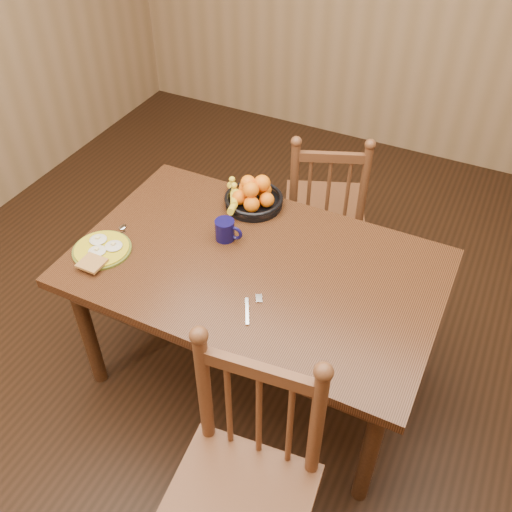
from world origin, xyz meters
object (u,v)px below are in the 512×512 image
at_px(breakfast_plate, 101,250).
at_px(coffee_mug, 226,230).
at_px(dining_table, 256,278).
at_px(fruit_bowl, 252,196).
at_px(chair_far, 325,206).
at_px(chair_near, 242,489).

bearing_deg(breakfast_plate, coffee_mug, 35.60).
bearing_deg(dining_table, fruit_bowl, 118.58).
xyz_separation_m(dining_table, chair_far, (0.01, 0.88, -0.19)).
bearing_deg(fruit_bowl, chair_near, -65.07).
height_order(chair_far, fruit_bowl, chair_far).
bearing_deg(fruit_bowl, dining_table, -61.42).
bearing_deg(chair_far, coffee_mug, 53.13).
relative_size(breakfast_plate, fruit_bowl, 0.89).
distance_m(chair_near, coffee_mug, 1.12).
height_order(chair_far, breakfast_plate, chair_far).
bearing_deg(chair_near, coffee_mug, 115.04).
bearing_deg(dining_table, coffee_mug, 154.22).
bearing_deg(coffee_mug, dining_table, -25.78).
xyz_separation_m(chair_near, fruit_bowl, (-0.56, 1.21, 0.28)).
height_order(coffee_mug, fruit_bowl, fruit_bowl).
xyz_separation_m(dining_table, coffee_mug, (-0.20, 0.10, 0.14)).
relative_size(chair_far, fruit_bowl, 3.03).
bearing_deg(breakfast_plate, chair_near, -30.67).
distance_m(chair_far, chair_near, 1.74).
height_order(chair_far, coffee_mug, chair_far).
distance_m(breakfast_plate, coffee_mug, 0.56).
bearing_deg(chair_near, breakfast_plate, 143.41).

